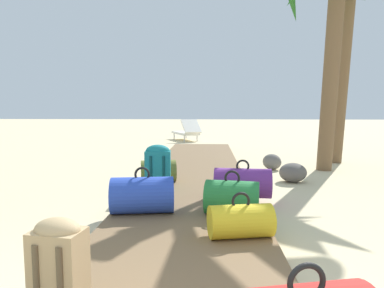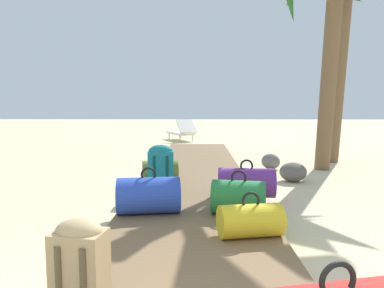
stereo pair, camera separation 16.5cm
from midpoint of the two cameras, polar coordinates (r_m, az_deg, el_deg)
ground_plane at (r=4.75m, az=-0.58°, el=-8.51°), size 60.00×60.00×0.00m
boardwalk at (r=5.71m, az=-0.25°, el=-5.63°), size 1.62×9.87×0.08m
duffel_bag_yellow at (r=3.08m, az=8.03°, el=-12.32°), size 0.58×0.38×0.40m
duffel_bag_olive at (r=5.24m, az=-6.17°, el=-4.43°), size 0.58×0.43×0.44m
backpack_teal at (r=4.66m, az=-6.15°, el=-3.73°), size 0.35×0.25×0.62m
duffel_bag_green at (r=3.68m, az=6.35°, el=-8.70°), size 0.60×0.44×0.47m
duffel_bag_blue at (r=3.73m, az=-8.40°, el=-8.34°), size 0.70×0.47×0.49m
duffel_bag_purple at (r=4.38m, az=7.84°, el=-6.29°), size 0.72×0.42×0.47m
backpack_tan at (r=2.03m, az=-20.30°, el=-18.46°), size 0.29×0.24×0.54m
palm_tree_near_right at (r=7.14m, az=21.04°, el=20.34°), size 2.28×2.02×4.00m
lounge_chair at (r=12.49m, az=-2.06°, el=2.07°), size 1.19×1.67×0.77m
rock_right_near at (r=6.88m, az=12.13°, el=-2.82°), size 0.48×0.49×0.30m
rock_right_mid at (r=5.83m, az=15.50°, el=-4.46°), size 0.53×0.51×0.31m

